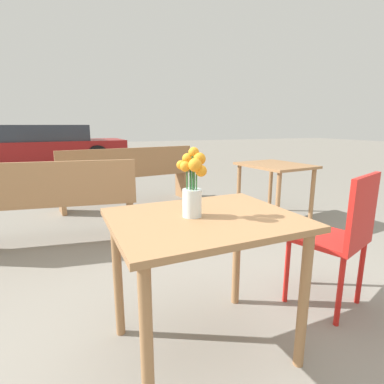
# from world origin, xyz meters

# --- Properties ---
(ground_plane) EXTENTS (40.00, 40.00, 0.00)m
(ground_plane) POSITION_xyz_m (0.00, 0.00, 0.00)
(ground_plane) COLOR gray
(table_front) EXTENTS (0.91, 0.74, 0.74)m
(table_front) POSITION_xyz_m (0.00, 0.00, 0.62)
(table_front) COLOR #9E7047
(table_front) RESTS_ON ground_plane
(flower_vase) EXTENTS (0.13, 0.14, 0.33)m
(flower_vase) POSITION_xyz_m (-0.05, 0.02, 0.88)
(flower_vase) COLOR silver
(flower_vase) RESTS_ON table_front
(cafe_chair) EXTENTS (0.52, 0.52, 0.89)m
(cafe_chair) POSITION_xyz_m (0.94, 0.02, 0.52)
(cafe_chair) COLOR red
(cafe_chair) RESTS_ON ground_plane
(bench_near) EXTENTS (1.80, 0.59, 0.85)m
(bench_near) POSITION_xyz_m (-0.90, 1.77, 0.47)
(bench_near) COLOR #9E7047
(bench_near) RESTS_ON ground_plane
(bench_middle) EXTENTS (1.97, 0.64, 0.85)m
(bench_middle) POSITION_xyz_m (0.16, 3.06, 0.48)
(bench_middle) COLOR #9E7047
(bench_middle) RESTS_ON ground_plane
(table_back) EXTENTS (0.76, 0.89, 0.70)m
(table_back) POSITION_xyz_m (1.70, 1.70, 0.59)
(table_back) COLOR #9E7047
(table_back) RESTS_ON ground_plane
(parked_car) EXTENTS (4.63, 1.95, 1.16)m
(parked_car) POSITION_xyz_m (-1.37, 8.33, 0.56)
(parked_car) COLOR maroon
(parked_car) RESTS_ON ground_plane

